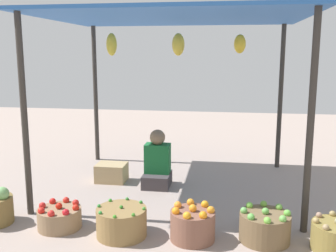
{
  "coord_description": "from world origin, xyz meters",
  "views": [
    {
      "loc": [
        0.69,
        -5.09,
        1.8
      ],
      "look_at": [
        0.0,
        -0.59,
        0.95
      ],
      "focal_mm": 42.03,
      "sensor_mm": 36.0,
      "label": 1
    }
  ],
  "objects_px": {
    "basket_green_apples": "(265,227)",
    "basket_green_chilies": "(122,222)",
    "basket_red_tomatoes": "(60,217)",
    "basket_oranges": "(193,224)",
    "wooden_crate_near_vendor": "(112,172)",
    "vendor_person": "(157,164)"
  },
  "relations": [
    {
      "from": "basket_green_chilies",
      "to": "basket_oranges",
      "type": "xyz_separation_m",
      "value": [
        0.71,
        0.03,
        0.01
      ]
    },
    {
      "from": "vendor_person",
      "to": "basket_red_tomatoes",
      "type": "bearing_deg",
      "value": -117.82
    },
    {
      "from": "basket_oranges",
      "to": "basket_green_chilies",
      "type": "bearing_deg",
      "value": -177.97
    },
    {
      "from": "basket_oranges",
      "to": "basket_green_apples",
      "type": "distance_m",
      "value": 0.7
    },
    {
      "from": "basket_red_tomatoes",
      "to": "basket_oranges",
      "type": "distance_m",
      "value": 1.4
    },
    {
      "from": "basket_oranges",
      "to": "basket_green_apples",
      "type": "height_order",
      "value": "basket_oranges"
    },
    {
      "from": "basket_green_apples",
      "to": "basket_red_tomatoes",
      "type": "bearing_deg",
      "value": -179.15
    },
    {
      "from": "basket_red_tomatoes",
      "to": "basket_green_apples",
      "type": "height_order",
      "value": "basket_green_apples"
    },
    {
      "from": "basket_green_apples",
      "to": "wooden_crate_near_vendor",
      "type": "relative_size",
      "value": 1.18
    },
    {
      "from": "basket_green_apples",
      "to": "wooden_crate_near_vendor",
      "type": "xyz_separation_m",
      "value": [
        -1.99,
        1.51,
        -0.02
      ]
    },
    {
      "from": "vendor_person",
      "to": "basket_green_apples",
      "type": "relative_size",
      "value": 1.6
    },
    {
      "from": "basket_red_tomatoes",
      "to": "wooden_crate_near_vendor",
      "type": "distance_m",
      "value": 1.55
    },
    {
      "from": "vendor_person",
      "to": "basket_green_chilies",
      "type": "height_order",
      "value": "vendor_person"
    },
    {
      "from": "vendor_person",
      "to": "wooden_crate_near_vendor",
      "type": "distance_m",
      "value": 0.7
    },
    {
      "from": "basket_oranges",
      "to": "wooden_crate_near_vendor",
      "type": "distance_m",
      "value": 2.06
    },
    {
      "from": "basket_green_chilies",
      "to": "basket_red_tomatoes",
      "type": "bearing_deg",
      "value": 173.58
    },
    {
      "from": "basket_green_chilies",
      "to": "basket_oranges",
      "type": "bearing_deg",
      "value": 2.03
    },
    {
      "from": "wooden_crate_near_vendor",
      "to": "basket_oranges",
      "type": "bearing_deg",
      "value": -50.84
    },
    {
      "from": "basket_green_chilies",
      "to": "wooden_crate_near_vendor",
      "type": "distance_m",
      "value": 1.73
    },
    {
      "from": "basket_green_chilies",
      "to": "basket_green_apples",
      "type": "bearing_deg",
      "value": 4.43
    },
    {
      "from": "basket_oranges",
      "to": "basket_green_apples",
      "type": "xyz_separation_m",
      "value": [
        0.69,
        0.08,
        -0.01
      ]
    },
    {
      "from": "basket_green_apples",
      "to": "basket_green_chilies",
      "type": "bearing_deg",
      "value": -175.57
    }
  ]
}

